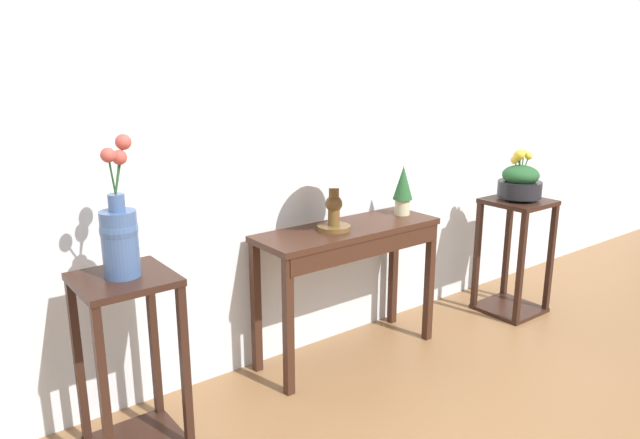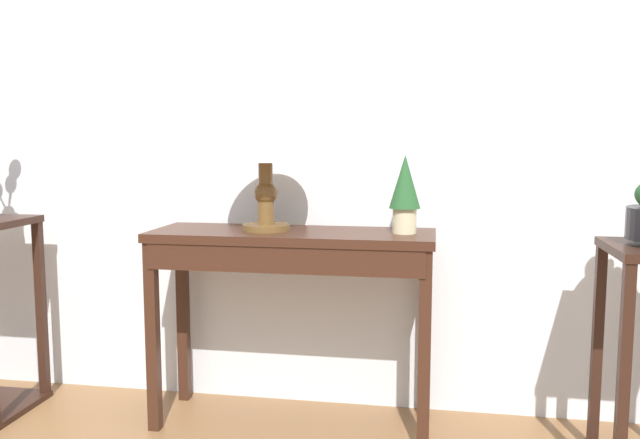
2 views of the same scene
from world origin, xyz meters
TOP-DOWN VIEW (x-y plane):
  - back_wall_with_art at (0.00, 1.58)m, footprint 9.00×0.10m
  - console_table at (0.04, 1.27)m, footprint 1.12×0.38m
  - table_lamp at (-0.06, 1.30)m, footprint 0.35×0.35m
  - potted_plant_on_console at (0.48, 1.31)m, footprint 0.12×0.12m

SIDE VIEW (x-z plane):
  - console_table at x=0.04m, z-range 0.27..1.06m
  - potted_plant_on_console at x=0.48m, z-range 0.81..1.11m
  - table_lamp at x=-0.06m, z-range 0.90..1.36m
  - back_wall_with_art at x=0.00m, z-range 0.00..2.80m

